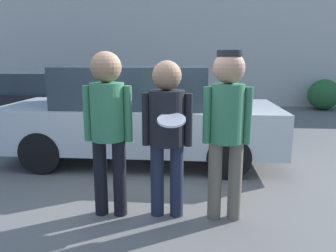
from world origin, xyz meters
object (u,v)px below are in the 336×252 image
person_left (108,119)px  shrub (324,95)px  person_right (227,119)px  person_middle_with_frisbee (167,125)px  parked_car_near (140,114)px  parked_car_far (26,98)px

person_left → shrub: 9.89m
person_left → shrub: size_ratio=1.75×
person_left → person_right: (1.29, 0.01, 0.01)m
person_middle_with_frisbee → parked_car_near: bearing=107.4°
person_right → parked_car_near: person_right is taller
person_left → parked_car_far: 5.95m
person_middle_with_frisbee → person_right: 0.65m
person_middle_with_frisbee → parked_car_far: person_middle_with_frisbee is taller
person_left → parked_car_near: (-0.01, 2.11, -0.31)m
person_right → parked_car_far: (-4.78, 4.79, -0.41)m
parked_car_far → person_left: bearing=-54.0°
person_right → shrub: 9.25m
person_right → person_left: bearing=-179.7°
person_left → person_middle_with_frisbee: (0.64, 0.03, -0.06)m
person_left → person_right: person_right is taller
person_right → parked_car_far: 6.78m
person_left → person_middle_with_frisbee: size_ratio=1.05×
person_left → parked_car_near: 2.14m
parked_car_far → parked_car_near: bearing=-37.7°
parked_car_near → parked_car_far: size_ratio=1.00×
person_left → parked_car_far: person_left is taller
person_right → parked_car_near: (-1.30, 2.11, -0.32)m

